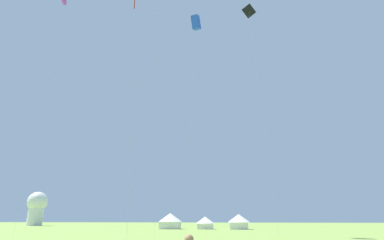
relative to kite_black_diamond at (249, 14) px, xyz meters
The scene contains 7 objects.
kite_black_diamond is the anchor object (origin of this frame).
kite_blue_box 9.50m from the kite_black_diamond, 166.64° to the right, with size 2.14×2.09×34.77m.
kite_purple_parafoil 29.61m from the kite_black_diamond, 154.00° to the right, with size 1.75×2.26×31.95m.
festival_tent_right 45.54m from the kite_black_diamond, 127.99° to the left, with size 5.10×5.10×3.32m.
festival_tent_left 43.25m from the kite_black_diamond, 114.53° to the left, with size 3.97×3.97×2.58m.
festival_tent_center 41.79m from the kite_black_diamond, 98.86° to the left, with size 4.73×4.73×3.08m.
observatory_dome 92.02m from the kite_black_diamond, 144.08° to the left, with size 6.40×6.40×10.80m.
Camera 1 is at (5.57, -2.34, 2.08)m, focal length 29.13 mm.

